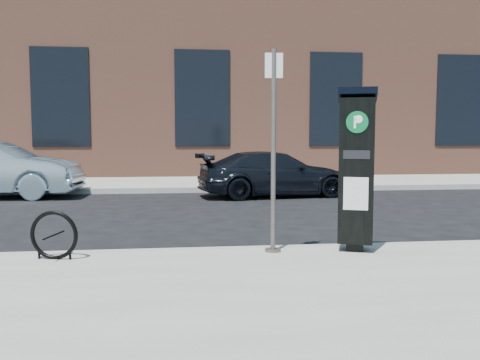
{
  "coord_description": "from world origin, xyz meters",
  "views": [
    {
      "loc": [
        -0.82,
        -6.7,
        1.65
      ],
      "look_at": [
        0.03,
        0.5,
        1.02
      ],
      "focal_mm": 38.0,
      "sensor_mm": 36.0,
      "label": 1
    }
  ],
  "objects": [
    {
      "name": "curb_far",
      "position": [
        0.0,
        8.02,
        0.07
      ],
      "size": [
        60.0,
        0.12,
        0.16
      ],
      "primitive_type": "cube",
      "color": "#9E9B93",
      "rests_on": "ground"
    },
    {
      "name": "sign_pole",
      "position": [
        0.37,
        -0.3,
        1.44
      ],
      "size": [
        0.23,
        0.21,
        2.59
      ],
      "rotation": [
        0.0,
        0.0,
        -0.02
      ],
      "color": "#59534E",
      "rests_on": "sidewalk_near"
    },
    {
      "name": "bike_rack",
      "position": [
        -2.35,
        -0.4,
        0.44
      ],
      "size": [
        0.6,
        0.18,
        0.6
      ],
      "rotation": [
        0.0,
        0.0,
        -0.22
      ],
      "color": "black",
      "rests_on": "sidewalk_near"
    },
    {
      "name": "building",
      "position": [
        -0.0,
        17.0,
        4.15
      ],
      "size": [
        28.0,
        10.05,
        8.25
      ],
      "color": "brown",
      "rests_on": "ground"
    },
    {
      "name": "parking_kiosk",
      "position": [
        1.45,
        -0.35,
        1.23
      ],
      "size": [
        0.6,
        0.56,
        2.11
      ],
      "rotation": [
        0.0,
        0.0,
        -0.34
      ],
      "color": "black",
      "rests_on": "sidewalk_near"
    },
    {
      "name": "ground",
      "position": [
        0.0,
        0.0,
        0.0
      ],
      "size": [
        120.0,
        120.0,
        0.0
      ],
      "primitive_type": "plane",
      "color": "black",
      "rests_on": "ground"
    },
    {
      "name": "sidewalk_far",
      "position": [
        0.0,
        14.0,
        0.07
      ],
      "size": [
        60.0,
        12.0,
        0.15
      ],
      "primitive_type": "cube",
      "color": "gray",
      "rests_on": "ground"
    },
    {
      "name": "car_dark",
      "position": [
        1.74,
        6.88,
        0.61
      ],
      "size": [
        4.4,
        2.25,
        1.22
      ],
      "primitive_type": "imported",
      "rotation": [
        0.0,
        0.0,
        1.7
      ],
      "color": "black",
      "rests_on": "ground"
    },
    {
      "name": "curb_near",
      "position": [
        0.0,
        -0.02,
        0.07
      ],
      "size": [
        60.0,
        0.12,
        0.16
      ],
      "primitive_type": "cube",
      "color": "#9E9B93",
      "rests_on": "ground"
    }
  ]
}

